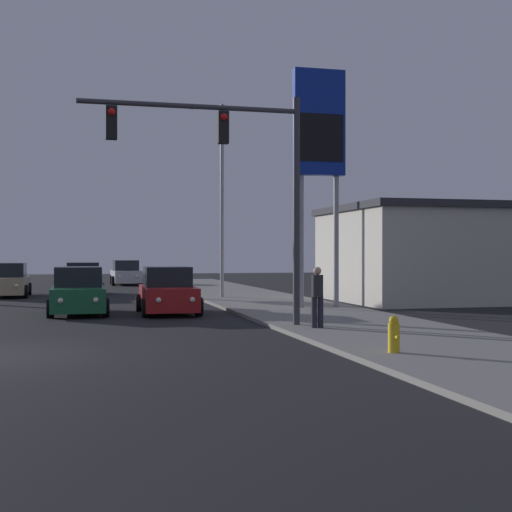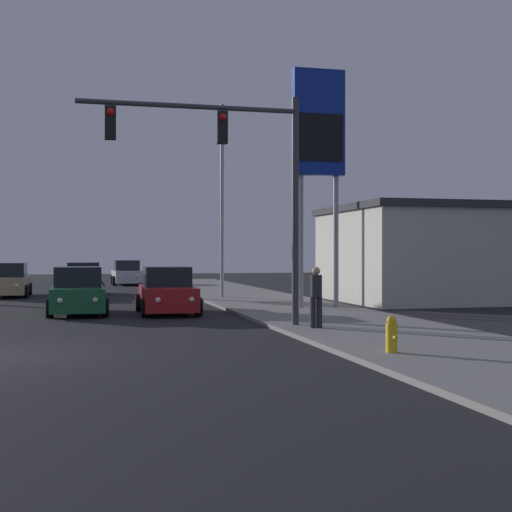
{
  "view_description": "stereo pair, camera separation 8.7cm",
  "coord_description": "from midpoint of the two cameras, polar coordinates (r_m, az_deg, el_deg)",
  "views": [
    {
      "loc": [
        1.65,
        -15.87,
        2.17
      ],
      "look_at": [
        9.22,
        14.53,
        2.04
      ],
      "focal_mm": 50.0,
      "sensor_mm": 36.0,
      "label": 1
    },
    {
      "loc": [
        1.73,
        -15.89,
        2.17
      ],
      "look_at": [
        9.22,
        14.53,
        2.04
      ],
      "focal_mm": 50.0,
      "sensor_mm": 36.0,
      "label": 2
    }
  ],
  "objects": [
    {
      "name": "car_silver",
      "position": [
        49.66,
        -10.42,
        -1.4
      ],
      "size": [
        2.04,
        4.34,
        1.68
      ],
      "rotation": [
        0.0,
        0.0,
        3.17
      ],
      "color": "#B7B7BC",
      "rests_on": "ground"
    },
    {
      "name": "street_lamp",
      "position": [
        33.39,
        -3.04,
        5.3
      ],
      "size": [
        1.74,
        0.24,
        9.0
      ],
      "color": "#99999E",
      "rests_on": "sidewalk_right"
    },
    {
      "name": "car_green",
      "position": [
        26.05,
        -14.13,
        -2.87
      ],
      "size": [
        2.04,
        4.31,
        1.68
      ],
      "rotation": [
        0.0,
        0.0,
        3.14
      ],
      "color": "#195933",
      "rests_on": "ground"
    },
    {
      "name": "sidewalk_right",
      "position": [
        27.11,
        2.8,
        -4.23
      ],
      "size": [
        5.0,
        60.0,
        0.12
      ],
      "color": "gray",
      "rests_on": "ground"
    },
    {
      "name": "fire_hydrant",
      "position": [
        15.0,
        10.8,
        -6.2
      ],
      "size": [
        0.24,
        0.34,
        0.76
      ],
      "color": "gold",
      "rests_on": "sidewalk_right"
    },
    {
      "name": "car_red",
      "position": [
        25.73,
        -7.18,
        -2.9
      ],
      "size": [
        2.04,
        4.33,
        1.68
      ],
      "rotation": [
        0.0,
        0.0,
        3.12
      ],
      "color": "maroon",
      "rests_on": "ground"
    },
    {
      "name": "gas_station_sign",
      "position": [
        27.43,
        4.96,
        9.57
      ],
      "size": [
        2.0,
        0.42,
        9.0
      ],
      "color": "#99999E",
      "rests_on": "sidewalk_right"
    },
    {
      "name": "pedestrian_on_sidewalk",
      "position": [
        19.62,
        4.8,
        -3.08
      ],
      "size": [
        0.34,
        0.32,
        1.67
      ],
      "color": "#23232D",
      "rests_on": "sidewalk_right"
    },
    {
      "name": "traffic_light_mast",
      "position": [
        20.12,
        -1.58,
        7.36
      ],
      "size": [
        6.21,
        0.36,
        6.5
      ],
      "color": "#38383D",
      "rests_on": "sidewalk_right"
    },
    {
      "name": "car_tan",
      "position": [
        37.42,
        -19.28,
        -1.94
      ],
      "size": [
        2.04,
        4.32,
        1.68
      ],
      "rotation": [
        0.0,
        0.0,
        3.13
      ],
      "color": "tan",
      "rests_on": "ground"
    },
    {
      "name": "building_gas_station",
      "position": [
        33.65,
        14.99,
        0.21
      ],
      "size": [
        10.3,
        8.3,
        4.3
      ],
      "color": "beige",
      "rests_on": "ground"
    },
    {
      "name": "car_blue",
      "position": [
        38.21,
        -13.72,
        -1.89
      ],
      "size": [
        2.04,
        4.33,
        1.68
      ],
      "rotation": [
        0.0,
        0.0,
        3.12
      ],
      "color": "navy",
      "rests_on": "ground"
    }
  ]
}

